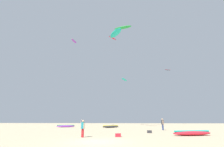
{
  "coord_description": "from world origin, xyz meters",
  "views": [
    {
      "loc": [
        2.07,
        -13.97,
        1.72
      ],
      "look_at": [
        0.0,
        17.66,
        10.34
      ],
      "focal_mm": 26.9,
      "sensor_mm": 36.0,
      "label": 1
    }
  ],
  "objects_px": {
    "kite_grounded_far": "(66,126)",
    "kite_aloft_1": "(113,38)",
    "person_foreground": "(83,127)",
    "person_midground": "(163,123)",
    "cooler_box": "(118,135)",
    "kite_aloft_5": "(124,80)",
    "person_left": "(82,123)",
    "kite_aloft_2": "(74,41)",
    "gear_bag": "(149,132)",
    "kite_aloft_3": "(115,33)",
    "kite_grounded_mid": "(111,127)",
    "kite_aloft_0": "(123,28)",
    "kite_grounded_near": "(192,133)",
    "kite_aloft_4": "(168,70)"
  },
  "relations": [
    {
      "from": "cooler_box",
      "to": "kite_aloft_1",
      "type": "bearing_deg",
      "value": 94.69
    },
    {
      "from": "kite_grounded_mid",
      "to": "kite_grounded_far",
      "type": "bearing_deg",
      "value": 170.06
    },
    {
      "from": "kite_grounded_near",
      "to": "cooler_box",
      "type": "relative_size",
      "value": 8.23
    },
    {
      "from": "person_midground",
      "to": "cooler_box",
      "type": "xyz_separation_m",
      "value": [
        -6.83,
        -10.78,
        -0.89
      ]
    },
    {
      "from": "person_left",
      "to": "kite_aloft_4",
      "type": "bearing_deg",
      "value": -108.1
    },
    {
      "from": "kite_grounded_far",
      "to": "kite_aloft_1",
      "type": "xyz_separation_m",
      "value": [
        9.93,
        6.08,
        24.0
      ]
    },
    {
      "from": "person_foreground",
      "to": "kite_aloft_3",
      "type": "height_order",
      "value": "kite_aloft_3"
    },
    {
      "from": "kite_grounded_mid",
      "to": "kite_aloft_5",
      "type": "xyz_separation_m",
      "value": [
        3.16,
        14.94,
        13.32
      ]
    },
    {
      "from": "cooler_box",
      "to": "kite_aloft_1",
      "type": "height_order",
      "value": "kite_aloft_1"
    },
    {
      "from": "person_midground",
      "to": "kite_grounded_mid",
      "type": "xyz_separation_m",
      "value": [
        -8.92,
        7.34,
        -0.82
      ]
    },
    {
      "from": "person_foreground",
      "to": "kite_aloft_0",
      "type": "bearing_deg",
      "value": 32.51
    },
    {
      "from": "kite_grounded_near",
      "to": "kite_aloft_0",
      "type": "distance_m",
      "value": 30.15
    },
    {
      "from": "kite_grounded_near",
      "to": "person_left",
      "type": "bearing_deg",
      "value": 133.03
    },
    {
      "from": "gear_bag",
      "to": "kite_aloft_0",
      "type": "bearing_deg",
      "value": 101.92
    },
    {
      "from": "person_midground",
      "to": "kite_grounded_near",
      "type": "height_order",
      "value": "person_midground"
    },
    {
      "from": "person_midground",
      "to": "kite_grounded_far",
      "type": "distance_m",
      "value": 20.98
    },
    {
      "from": "person_foreground",
      "to": "kite_aloft_2",
      "type": "xyz_separation_m",
      "value": [
        -8.44,
        21.97,
        20.29
      ]
    },
    {
      "from": "kite_grounded_near",
      "to": "kite_aloft_0",
      "type": "xyz_separation_m",
      "value": [
        -7.1,
        17.66,
        23.38
      ]
    },
    {
      "from": "kite_aloft_2",
      "to": "kite_aloft_1",
      "type": "bearing_deg",
      "value": 25.66
    },
    {
      "from": "kite_aloft_1",
      "to": "cooler_box",
      "type": "bearing_deg",
      "value": -85.31
    },
    {
      "from": "kite_aloft_4",
      "to": "kite_aloft_5",
      "type": "xyz_separation_m",
      "value": [
        -14.6,
        -4.07,
        -4.04
      ]
    },
    {
      "from": "kite_aloft_0",
      "to": "kite_grounded_near",
      "type": "bearing_deg",
      "value": -68.09
    },
    {
      "from": "person_left",
      "to": "kite_aloft_2",
      "type": "relative_size",
      "value": 0.63
    },
    {
      "from": "person_foreground",
      "to": "person_midground",
      "type": "bearing_deg",
      "value": 2.55
    },
    {
      "from": "cooler_box",
      "to": "kite_aloft_2",
      "type": "height_order",
      "value": "kite_aloft_2"
    },
    {
      "from": "person_foreground",
      "to": "kite_grounded_far",
      "type": "xyz_separation_m",
      "value": [
        -8.62,
        20.57,
        -0.72
      ]
    },
    {
      "from": "cooler_box",
      "to": "kite_aloft_1",
      "type": "xyz_separation_m",
      "value": [
        -2.13,
        25.95,
        24.07
      ]
    },
    {
      "from": "person_midground",
      "to": "kite_grounded_near",
      "type": "bearing_deg",
      "value": -92.72
    },
    {
      "from": "person_midground",
      "to": "gear_bag",
      "type": "height_order",
      "value": "person_midground"
    },
    {
      "from": "kite_aloft_2",
      "to": "kite_aloft_4",
      "type": "relative_size",
      "value": 1.18
    },
    {
      "from": "gear_bag",
      "to": "kite_aloft_3",
      "type": "xyz_separation_m",
      "value": [
        -4.7,
        10.3,
        19.75
      ]
    },
    {
      "from": "person_left",
      "to": "kite_aloft_2",
      "type": "height_order",
      "value": "kite_aloft_2"
    },
    {
      "from": "gear_bag",
      "to": "kite_aloft_1",
      "type": "bearing_deg",
      "value": 105.96
    },
    {
      "from": "person_left",
      "to": "kite_grounded_far",
      "type": "distance_m",
      "value": 3.8
    },
    {
      "from": "kite_aloft_1",
      "to": "kite_aloft_3",
      "type": "height_order",
      "value": "kite_aloft_1"
    },
    {
      "from": "cooler_box",
      "to": "kite_aloft_5",
      "type": "height_order",
      "value": "kite_aloft_5"
    },
    {
      "from": "kite_grounded_near",
      "to": "cooler_box",
      "type": "xyz_separation_m",
      "value": [
        -7.9,
        -1.82,
        -0.1
      ]
    },
    {
      "from": "cooler_box",
      "to": "kite_aloft_2",
      "type": "relative_size",
      "value": 0.22
    },
    {
      "from": "person_foreground",
      "to": "kite_grounded_near",
      "type": "distance_m",
      "value": 11.65
    },
    {
      "from": "person_left",
      "to": "kite_aloft_0",
      "type": "relative_size",
      "value": 0.35
    },
    {
      "from": "kite_grounded_far",
      "to": "gear_bag",
      "type": "xyz_separation_m",
      "value": [
        15.91,
        -14.83,
        -0.07
      ]
    },
    {
      "from": "kite_grounded_far",
      "to": "kite_aloft_3",
      "type": "distance_m",
      "value": 23.1
    },
    {
      "from": "person_midground",
      "to": "kite_aloft_2",
      "type": "xyz_separation_m",
      "value": [
        -18.72,
        10.49,
        20.19
      ]
    },
    {
      "from": "kite_grounded_mid",
      "to": "person_left",
      "type": "bearing_deg",
      "value": 169.73
    },
    {
      "from": "kite_aloft_5",
      "to": "kite_grounded_mid",
      "type": "bearing_deg",
      "value": -101.95
    },
    {
      "from": "kite_grounded_far",
      "to": "cooler_box",
      "type": "relative_size",
      "value": 7.28
    },
    {
      "from": "person_left",
      "to": "kite_grounded_mid",
      "type": "distance_m",
      "value": 6.44
    },
    {
      "from": "person_foreground",
      "to": "cooler_box",
      "type": "xyz_separation_m",
      "value": [
        3.44,
        0.7,
        -0.79
      ]
    },
    {
      "from": "kite_aloft_3",
      "to": "kite_aloft_5",
      "type": "distance_m",
      "value": 18.93
    },
    {
      "from": "kite_aloft_2",
      "to": "kite_aloft_3",
      "type": "height_order",
      "value": "kite_aloft_2"
    }
  ]
}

